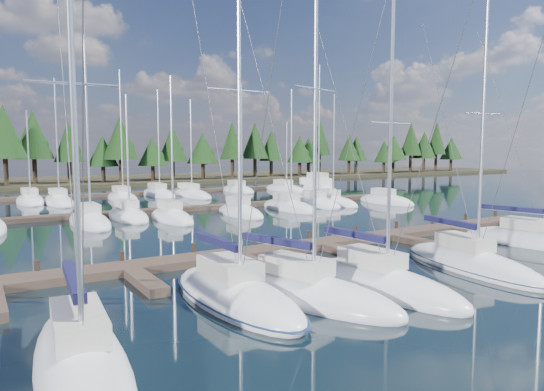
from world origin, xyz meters
TOP-DOWN VIEW (x-y plane):
  - ground at (0.00, 30.00)m, footprint 260.00×260.00m
  - far_shore at (0.00, 90.00)m, footprint 220.00×30.00m
  - main_dock at (0.00, 17.36)m, footprint 44.00×6.13m
  - back_docks at (0.00, 49.58)m, footprint 50.00×21.80m
  - front_sailboat_0 at (-16.14, 7.38)m, footprint 3.27×10.19m
  - front_sailboat_1 at (-9.63, 10.88)m, footprint 3.27×9.50m
  - front_sailboat_2 at (-7.01, 9.71)m, footprint 5.28×9.57m
  - front_sailboat_3 at (-3.40, 9.13)m, footprint 3.30×9.24m
  - front_sailboat_4 at (3.20, 9.31)m, footprint 4.24×9.91m
  - front_sailboat_5 at (12.19, 11.01)m, footprint 4.29×9.84m
  - back_sailboat_rows at (-0.06, 45.27)m, footprint 46.64×32.07m
  - motor_yacht_right at (26.03, 52.87)m, footprint 3.89×9.23m
  - tree_line at (-4.94, 80.21)m, footprint 186.89×11.64m

SIDE VIEW (x-z plane):
  - ground at x=0.00m, z-range 0.00..0.00m
  - back_docks at x=0.00m, z-range 0.00..0.40m
  - main_dock at x=0.00m, z-range -0.25..0.65m
  - back_sailboat_rows at x=-0.06m, z-range -8.32..8.85m
  - front_sailboat_3 at x=-3.40m, z-range -6.30..6.87m
  - front_sailboat_1 at x=-9.63m, z-range -7.34..7.91m
  - front_sailboat_5 at x=12.19m, z-range -7.34..7.92m
  - front_sailboat_4 at x=3.20m, z-range -6.90..7.48m
  - front_sailboat_0 at x=-16.14m, z-range -6.77..7.36m
  - front_sailboat_2 at x=-7.01m, z-range -7.44..8.03m
  - far_shore at x=0.00m, z-range 0.00..0.60m
  - motor_yacht_right at x=26.03m, z-range -1.75..2.74m
  - tree_line at x=-4.94m, z-range 0.67..14.00m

